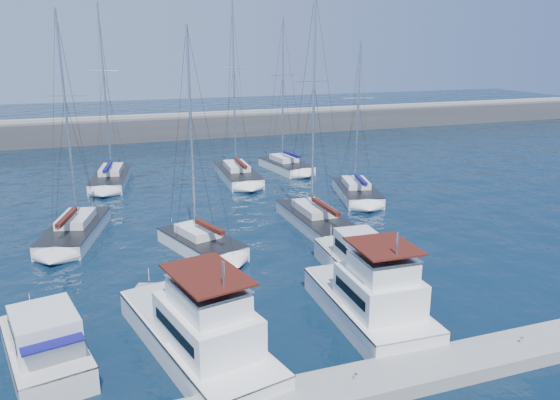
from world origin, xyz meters
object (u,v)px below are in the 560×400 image
object	(u,v)px
motor_yacht_port_outer	(46,348)
motor_yacht_stbd_outer	(356,262)
motor_yacht_stbd_inner	(372,301)
sailboat_mid_b	(75,230)
sailboat_back_b	(238,174)
sailboat_mid_d	(316,219)
sailboat_back_c	(286,165)
sailboat_mid_c	(201,243)
sailboat_back_a	(111,178)
motor_yacht_port_inner	(200,334)
sailboat_mid_e	(357,192)

from	to	relation	value
motor_yacht_port_outer	motor_yacht_stbd_outer	bearing A→B (deg)	1.18
motor_yacht_stbd_outer	motor_yacht_stbd_inner	bearing A→B (deg)	-105.77
sailboat_mid_b	sailboat_back_b	world-z (taller)	sailboat_back_b
motor_yacht_stbd_inner	sailboat_mid_b	bearing A→B (deg)	129.41
motor_yacht_stbd_outer	sailboat_mid_d	bearing A→B (deg)	84.39
sailboat_mid_d	sailboat_back_c	distance (m)	18.81
sailboat_back_c	sailboat_mid_b	bearing A→B (deg)	-153.31
motor_yacht_stbd_inner	sailboat_mid_c	bearing A→B (deg)	117.20
sailboat_back_a	sailboat_back_c	distance (m)	17.94
motor_yacht_port_outer	motor_yacht_port_inner	xyz separation A→B (m)	(6.16, -1.32, 0.19)
motor_yacht_port_outer	sailboat_back_a	size ratio (longest dim) A/B	0.40
sailboat_mid_c	motor_yacht_stbd_inner	bearing A→B (deg)	-82.90
sailboat_mid_c	sailboat_back_a	world-z (taller)	sailboat_back_a
motor_yacht_stbd_inner	motor_yacht_stbd_outer	world-z (taller)	motor_yacht_stbd_inner
sailboat_mid_c	sailboat_back_a	size ratio (longest dim) A/B	0.85
sailboat_mid_b	sailboat_mid_c	world-z (taller)	sailboat_mid_b
sailboat_mid_c	sailboat_back_c	bearing A→B (deg)	38.34
motor_yacht_port_outer	motor_yacht_port_inner	bearing A→B (deg)	-24.55
motor_yacht_stbd_inner	sailboat_back_c	size ratio (longest dim) A/B	0.53
sailboat_mid_c	sailboat_mid_e	distance (m)	17.48
sailboat_back_a	sailboat_back_b	bearing A→B (deg)	-1.93
motor_yacht_port_outer	sailboat_mid_c	bearing A→B (deg)	39.48
sailboat_mid_b	sailboat_mid_e	distance (m)	23.44
sailboat_mid_d	sailboat_back_a	xyz separation A→B (m)	(-13.58, 18.73, 0.01)
motor_yacht_port_outer	sailboat_mid_e	distance (m)	31.02
sailboat_mid_d	sailboat_back_b	distance (m)	16.22
motor_yacht_stbd_inner	sailboat_back_c	distance (m)	33.45
motor_yacht_stbd_inner	sailboat_mid_e	size ratio (longest dim) A/B	0.62
motor_yacht_stbd_outer	sailboat_mid_b	size ratio (longest dim) A/B	0.45
motor_yacht_stbd_outer	sailboat_back_a	xyz separation A→B (m)	(-12.09, 27.98, -0.40)
sailboat_mid_c	motor_yacht_stbd_outer	bearing A→B (deg)	-62.02
motor_yacht_stbd_inner	sailboat_back_c	world-z (taller)	sailboat_back_c
motor_yacht_port_inner	sailboat_mid_b	distance (m)	18.65
sailboat_mid_e	sailboat_mid_c	bearing A→B (deg)	-138.14
motor_yacht_port_inner	sailboat_mid_c	xyz separation A→B (m)	(2.64, 12.54, -0.60)
motor_yacht_port_outer	motor_yacht_stbd_inner	world-z (taller)	motor_yacht_stbd_inner
motor_yacht_stbd_outer	sailboat_back_c	world-z (taller)	sailboat_back_c
sailboat_mid_b	sailboat_mid_c	bearing A→B (deg)	-19.52
sailboat_mid_b	sailboat_back_b	bearing A→B (deg)	55.16
sailboat_mid_e	sailboat_mid_b	bearing A→B (deg)	-159.01
motor_yacht_stbd_outer	sailboat_mid_c	bearing A→B (deg)	139.78
sailboat_mid_b	sailboat_back_b	distance (m)	19.88
motor_yacht_port_inner	sailboat_back_a	bearing A→B (deg)	80.35
sailboat_mid_e	sailboat_back_a	distance (m)	23.73
motor_yacht_stbd_inner	sailboat_mid_b	size ratio (longest dim) A/B	0.55
motor_yacht_stbd_outer	sailboat_back_a	size ratio (longest dim) A/B	0.41
motor_yacht_stbd_inner	sailboat_mid_b	distance (m)	22.27
sailboat_back_b	sailboat_back_c	bearing A→B (deg)	23.24
motor_yacht_stbd_inner	sailboat_back_a	size ratio (longest dim) A/B	0.50
sailboat_back_a	sailboat_back_b	distance (m)	12.29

